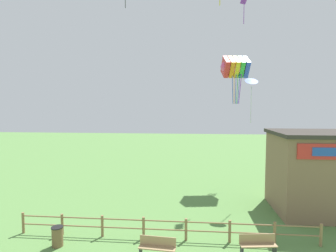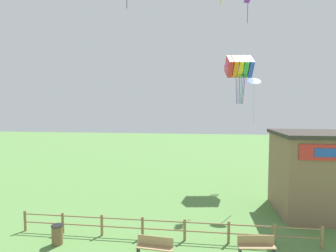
{
  "view_description": "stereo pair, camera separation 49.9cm",
  "coord_description": "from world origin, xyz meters",
  "views": [
    {
      "loc": [
        1.34,
        -7.43,
        6.91
      ],
      "look_at": [
        0.0,
        7.73,
        5.8
      ],
      "focal_mm": 28.0,
      "sensor_mm": 36.0,
      "label": 1
    },
    {
      "loc": [
        1.84,
        -7.38,
        6.91
      ],
      "look_at": [
        0.0,
        7.73,
        5.8
      ],
      "focal_mm": 28.0,
      "sensor_mm": 36.0,
      "label": 2
    }
  ],
  "objects": [
    {
      "name": "trash_bin",
      "position": [
        -5.24,
        4.59,
        0.5
      ],
      "size": [
        0.58,
        0.58,
        0.98
      ],
      "color": "brown",
      "rests_on": "ground_plane"
    },
    {
      "name": "park_bench_near_fence",
      "position": [
        -0.17,
        4.11,
        0.5
      ],
      "size": [
        1.74,
        0.55,
        0.92
      ],
      "color": "#9E7F56",
      "rests_on": "ground_plane"
    },
    {
      "name": "wooden_fence",
      "position": [
        0.0,
        5.73,
        0.65
      ],
      "size": [
        15.73,
        0.14,
        1.15
      ],
      "color": "olive",
      "rests_on": "ground_plane"
    },
    {
      "name": "kite_blue_delta",
      "position": [
        5.73,
        12.34,
        8.67
      ],
      "size": [
        1.02,
        0.92,
        3.39
      ],
      "color": "blue"
    },
    {
      "name": "park_bench_by_building",
      "position": [
        4.5,
        4.76,
        0.5
      ],
      "size": [
        1.75,
        0.6,
        0.92
      ],
      "color": "#9E7F56",
      "rests_on": "ground_plane"
    },
    {
      "name": "seaside_building",
      "position": [
        10.14,
        10.27,
        2.68
      ],
      "size": [
        6.71,
        4.78,
        5.32
      ],
      "color": "#84664C",
      "rests_on": "ground_plane"
    },
    {
      "name": "kite_rainbow_parafoil",
      "position": [
        5.32,
        17.19,
        10.56
      ],
      "size": [
        2.94,
        2.39,
        4.4
      ],
      "color": "#E54C8C"
    },
    {
      "name": "kite_purple_streamer",
      "position": [
        5.74,
        15.81,
        15.57
      ],
      "size": [
        0.67,
        0.62,
        2.35
      ],
      "color": "purple"
    }
  ]
}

